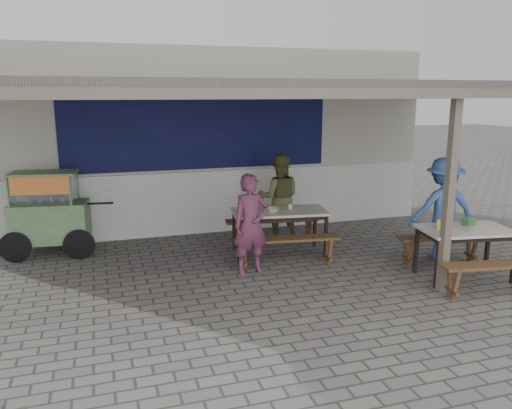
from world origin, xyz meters
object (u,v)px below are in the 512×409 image
Objects in this scene: table_left at (279,215)px; condiment_jar at (290,206)px; bench_left_wall at (272,225)px; donation_box at (469,221)px; table_right at (466,234)px; patron_street_side at (251,224)px; vendor_cart at (48,210)px; bench_right_wall at (440,243)px; patron_right_table at (443,209)px; tissue_box at (444,224)px; bench_right_street at (491,272)px; patron_wall_side at (279,198)px; bench_left_street at (287,244)px; condiment_bowl at (272,210)px.

condiment_jar is at bearing 22.69° from table_left.
donation_box is at bearing -37.99° from bench_left_wall.
table_right is 0.92× the size of patron_street_side.
bench_right_wall is at bearing -13.27° from vendor_cart.
patron_street_side reaches higher than vendor_cart.
condiment_jar is at bearing 144.03° from table_right.
tissue_box is (-0.59, -0.78, -0.02)m from patron_right_table.
condiment_jar is (0.22, 0.06, 0.12)m from table_left.
patron_street_side reaches higher than bench_right_street.
table_right is 0.87× the size of patron_wall_side.
bench_right_wall is 0.89× the size of patron_wall_side.
bench_left_wall is 2.85m from bench_right_wall.
bench_left_street is 9.95× the size of donation_box.
vendor_cart is 3.47m from patron_street_side.
bench_left_street is 0.84m from condiment_jar.
condiment_bowl is (-2.47, 1.72, -0.03)m from donation_box.
vendor_cart is 13.81× the size of tissue_box.
table_left reaches higher than bench_right_street.
patron_right_table reaches higher than table_right.
donation_box is at bearing -34.75° from condiment_bowl.
bench_left_wall is 9.95× the size of donation_box.
bench_right_street is at bearing -34.27° from bench_left_street.
tissue_box is at bearing -26.26° from patron_street_side.
bench_right_street is at bearing -42.96° from table_left.
vendor_cart is at bearing -179.81° from bench_left_wall.
bench_left_street is (-0.08, -0.59, -0.33)m from table_left.
vendor_cart is (-3.65, 1.10, 0.09)m from table_left.
bench_right_wall is at bearing -7.24° from bench_left_street.
condiment_jar reaches higher than condiment_bowl.
condiment_bowl is (-0.35, -0.08, -0.02)m from condiment_jar.
bench_left_wall is 1.21× the size of table_right.
table_left is at bearing 143.39° from donation_box.
condiment_bowl is (-2.30, 1.87, 0.10)m from table_right.
vendor_cart reaches higher than condiment_bowl.
tissue_box reaches higher than table_right.
vendor_cart is at bearing 164.88° from condiment_jar.
bench_right_street is 0.85× the size of patron_right_table.
patron_wall_side is 7.67× the size of condiment_bowl.
patron_right_table is (0.38, 1.54, 0.50)m from bench_right_street.
table_right is at bearing 90.00° from bench_right_street.
condiment_jar is (0.94, 0.80, 0.04)m from patron_street_side.
tissue_box is 0.63× the size of condiment_bowl.
patron_street_side is at bearing -139.43° from condiment_jar.
vendor_cart reaches higher than table_right.
bench_left_street is at bearing 9.07° from patron_street_side.
condiment_jar is at bearing 156.81° from bench_right_wall.
table_right is 2.76m from condiment_jar.
bench_right_wall is at bearing -13.55° from patron_street_side.
vendor_cart is at bearing 161.72° from table_right.
bench_right_wall is at bearing -20.53° from table_left.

